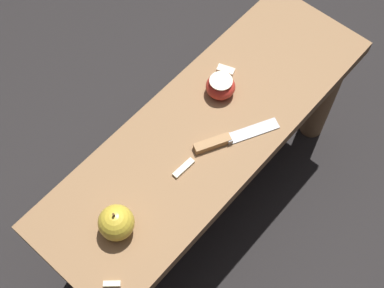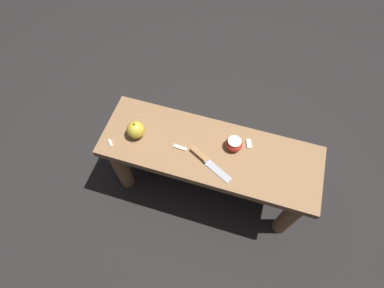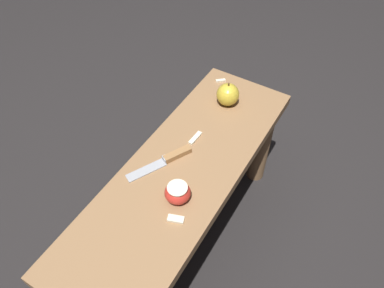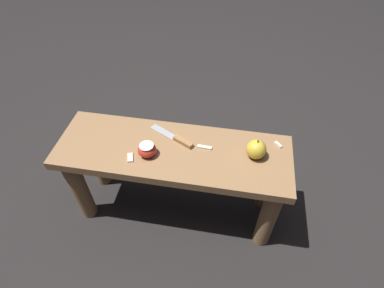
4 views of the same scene
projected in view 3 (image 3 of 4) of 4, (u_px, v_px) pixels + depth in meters
The scene contains 8 objects.
ground_plane at pixel (184, 238), 1.53m from camera, with size 8.00×8.00×0.00m, color black.
wooden_bench at pixel (183, 191), 1.27m from camera, with size 1.02×0.34×0.46m.
knife at pixel (169, 159), 1.20m from camera, with size 0.21×0.13×0.02m.
apple_whole at pixel (228, 95), 1.36m from camera, with size 0.08×0.08×0.09m.
apple_cut at pixel (178, 193), 1.09m from camera, with size 0.08×0.08×0.05m.
apple_slice_near_knife at pixel (221, 81), 1.47m from camera, with size 0.03×0.04×0.01m.
apple_slice_center at pixel (176, 219), 1.06m from camera, with size 0.04×0.05×0.01m.
apple_slice_near_bowl at pixel (195, 138), 1.27m from camera, with size 0.06×0.02×0.01m.
Camera 3 is at (0.60, 0.40, 1.40)m, focal length 35.00 mm.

